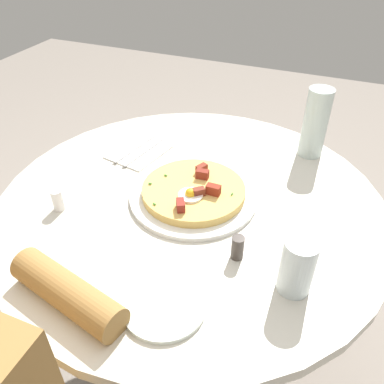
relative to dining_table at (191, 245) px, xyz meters
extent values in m
plane|color=gray|center=(0.00, 0.00, -0.55)|extent=(6.00, 6.00, 0.00)
cylinder|color=beige|center=(0.00, 0.00, 0.16)|extent=(1.00, 1.00, 0.03)
cylinder|color=#333338|center=(0.00, 0.00, -0.21)|extent=(0.12, 0.12, 0.69)
cylinder|color=#333338|center=(0.00, 0.00, -0.54)|extent=(0.45, 0.45, 0.02)
cylinder|color=olive|center=(0.09, 0.39, 0.20)|extent=(0.27, 0.13, 0.07)
cylinder|color=white|center=(-0.01, -0.01, 0.18)|extent=(0.33, 0.33, 0.01)
cylinder|color=#DCB35C|center=(-0.01, -0.01, 0.19)|extent=(0.27, 0.27, 0.02)
cylinder|color=white|center=(-0.01, 0.03, 0.21)|extent=(0.06, 0.06, 0.01)
sphere|color=yellow|center=(-0.01, 0.03, 0.21)|extent=(0.03, 0.03, 0.03)
cube|color=maroon|center=(-0.01, -0.05, 0.22)|extent=(0.04, 0.02, 0.02)
cube|color=maroon|center=(-0.01, 0.09, 0.22)|extent=(0.03, 0.04, 0.02)
cube|color=maroon|center=(0.00, -0.08, 0.22)|extent=(0.03, 0.04, 0.02)
cube|color=maroon|center=(-0.06, 0.00, 0.22)|extent=(0.04, 0.02, 0.03)
cube|color=brown|center=(-0.03, 0.02, 0.22)|extent=(0.03, 0.03, 0.02)
cube|color=#387F2D|center=(0.08, -0.02, 0.21)|extent=(0.01, 0.00, 0.00)
cube|color=#387F2D|center=(-0.11, -0.01, 0.21)|extent=(0.00, 0.01, 0.00)
cube|color=#387F2D|center=(0.00, 0.00, 0.21)|extent=(0.01, 0.00, 0.00)
cube|color=#387F2D|center=(0.00, 0.04, 0.21)|extent=(0.01, 0.01, 0.00)
cube|color=#387F2D|center=(0.05, 0.10, 0.21)|extent=(0.01, 0.01, 0.00)
cube|color=#387F2D|center=(0.10, 0.03, 0.21)|extent=(0.01, 0.00, 0.00)
cylinder|color=silver|center=(-0.08, 0.33, 0.18)|extent=(0.17, 0.17, 0.01)
cube|color=white|center=(0.24, -0.15, 0.17)|extent=(0.17, 0.19, 0.00)
cube|color=silver|center=(0.25, -0.16, 0.18)|extent=(0.05, 0.18, 0.00)
cube|color=silver|center=(0.22, -0.15, 0.18)|extent=(0.05, 0.18, 0.00)
cylinder|color=silver|center=(-0.30, 0.19, 0.23)|extent=(0.07, 0.07, 0.13)
cylinder|color=silver|center=(-0.25, -0.34, 0.27)|extent=(0.07, 0.07, 0.21)
cylinder|color=white|center=(0.29, 0.16, 0.20)|extent=(0.03, 0.03, 0.06)
cylinder|color=#3F3833|center=(-0.17, 0.15, 0.20)|extent=(0.03, 0.03, 0.06)
camera|label=1|loc=(-0.31, 0.75, 0.81)|focal=36.97mm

